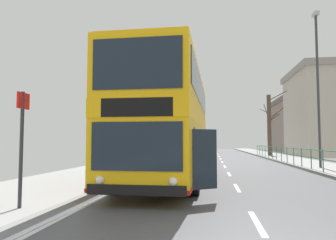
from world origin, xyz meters
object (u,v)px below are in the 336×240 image
at_px(street_lamp_far_side, 318,78).
at_px(background_building_01, 311,125).
at_px(double_decker_bus_main, 170,124).
at_px(bus_stop_sign_near, 22,136).
at_px(bare_tree_far_00, 269,124).

distance_m(street_lamp_far_side, background_building_01, 33.39).
relative_size(double_decker_bus_main, street_lamp_far_side, 1.23).
relative_size(bus_stop_sign_near, background_building_01, 0.18).
distance_m(double_decker_bus_main, street_lamp_far_side, 10.42).
relative_size(street_lamp_far_side, background_building_01, 0.62).
bearing_deg(street_lamp_far_side, bus_stop_sign_near, -129.24).
bearing_deg(bus_stop_sign_near, background_building_01, 66.67).
bearing_deg(bare_tree_far_00, double_decker_bus_main, -109.05).
height_order(street_lamp_far_side, background_building_01, street_lamp_far_side).
xyz_separation_m(street_lamp_far_side, bare_tree_far_00, (0.23, 16.76, -1.68)).
bearing_deg(background_building_01, street_lamp_far_side, -105.71).
distance_m(bus_stop_sign_near, bare_tree_far_00, 31.15).
bearing_deg(background_building_01, bus_stop_sign_near, -113.33).
distance_m(double_decker_bus_main, bus_stop_sign_near, 6.70).
distance_m(bus_stop_sign_near, street_lamp_far_side, 16.54).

